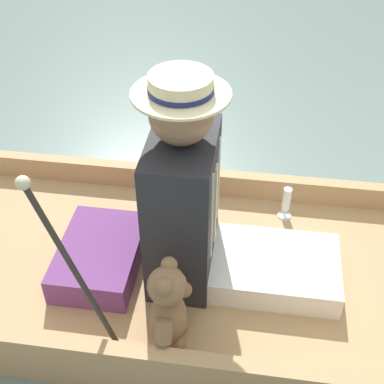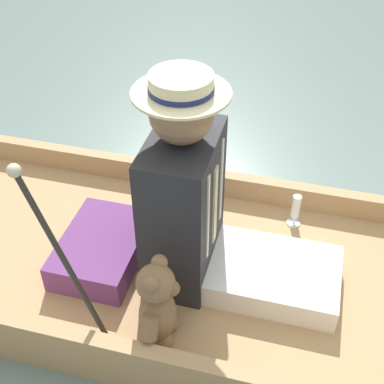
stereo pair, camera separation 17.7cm
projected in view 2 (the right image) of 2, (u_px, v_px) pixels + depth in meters
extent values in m
plane|color=slate|center=(224.00, 290.00, 2.31)|extent=(16.00, 16.00, 0.00)
cube|color=tan|center=(224.00, 282.00, 2.27)|extent=(1.09, 3.11, 0.11)
cube|color=tan|center=(248.00, 187.00, 2.58)|extent=(0.06, 3.11, 0.12)
cube|color=tan|center=(194.00, 371.00, 1.82)|extent=(0.06, 3.11, 0.12)
cube|color=#6B3875|center=(102.00, 249.00, 2.26)|extent=(0.46, 0.32, 0.13)
cube|color=white|center=(274.00, 275.00, 2.15)|extent=(0.36, 0.51, 0.11)
cube|color=#232328|center=(183.00, 210.00, 2.06)|extent=(0.40, 0.24, 0.64)
cube|color=beige|center=(215.00, 206.00, 2.00)|extent=(0.04, 0.01, 0.35)
cube|color=white|center=(221.00, 181.00, 2.06)|extent=(0.02, 0.01, 0.39)
cube|color=white|center=(208.00, 219.00, 1.90)|extent=(0.02, 0.01, 0.39)
sphere|color=#936B4C|center=(181.00, 112.00, 1.78)|extent=(0.22, 0.22, 0.22)
cylinder|color=beige|center=(181.00, 93.00, 1.73)|extent=(0.33, 0.33, 0.01)
cylinder|color=beige|center=(181.00, 83.00, 1.71)|extent=(0.21, 0.21, 0.06)
cylinder|color=navy|center=(181.00, 88.00, 1.72)|extent=(0.22, 0.22, 0.02)
ellipsoid|color=#846042|center=(158.00, 315.00, 1.92)|extent=(0.16, 0.13, 0.24)
sphere|color=#846042|center=(156.00, 283.00, 1.81)|extent=(0.14, 0.14, 0.14)
sphere|color=brown|center=(172.00, 288.00, 1.81)|extent=(0.05, 0.05, 0.05)
sphere|color=#846042|center=(159.00, 263.00, 1.81)|extent=(0.06, 0.06, 0.06)
sphere|color=#846042|center=(150.00, 284.00, 1.74)|extent=(0.06, 0.06, 0.06)
cylinder|color=#846042|center=(164.00, 290.00, 1.96)|extent=(0.09, 0.06, 0.10)
cylinder|color=#846042|center=(150.00, 327.00, 1.83)|extent=(0.09, 0.06, 0.10)
sphere|color=#846042|center=(171.00, 323.00, 2.00)|extent=(0.07, 0.07, 0.07)
sphere|color=#846042|center=(164.00, 342.00, 1.94)|extent=(0.07, 0.07, 0.07)
cylinder|color=silver|center=(293.00, 223.00, 2.47)|extent=(0.06, 0.06, 0.01)
cylinder|color=silver|center=(294.00, 219.00, 2.45)|extent=(0.01, 0.01, 0.04)
cylinder|color=silver|center=(296.00, 206.00, 2.41)|extent=(0.04, 0.04, 0.11)
cylinder|color=#2D2823|center=(68.00, 267.00, 1.75)|extent=(0.02, 0.24, 0.76)
sphere|color=beige|center=(14.00, 171.00, 1.53)|extent=(0.04, 0.04, 0.04)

